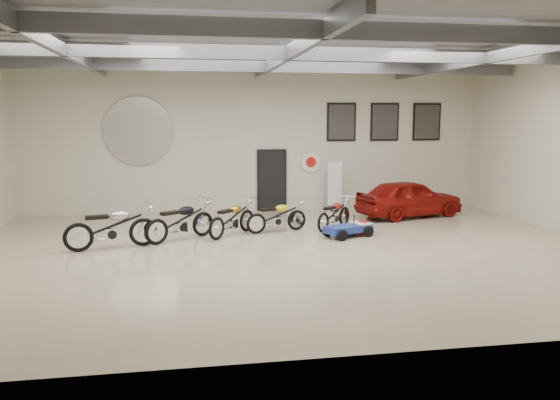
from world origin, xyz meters
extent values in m
cube|color=#B4A989|center=(0.00, 0.00, 0.00)|extent=(16.00, 12.00, 0.01)
cube|color=gray|center=(0.00, 0.00, 5.00)|extent=(16.00, 12.00, 0.01)
cube|color=beige|center=(0.00, 6.00, 2.50)|extent=(16.00, 0.02, 5.00)
cube|color=black|center=(0.50, 5.95, 1.05)|extent=(0.92, 0.08, 2.10)
imported|color=maroon|center=(4.81, 4.00, 0.62)|extent=(2.35, 3.89, 1.24)
camera|label=1|loc=(-2.35, -12.89, 3.28)|focal=35.00mm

